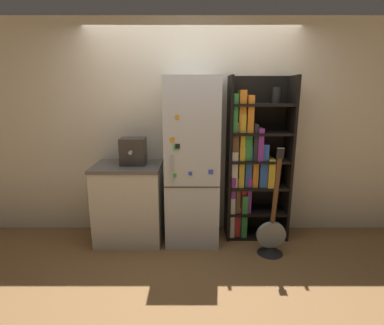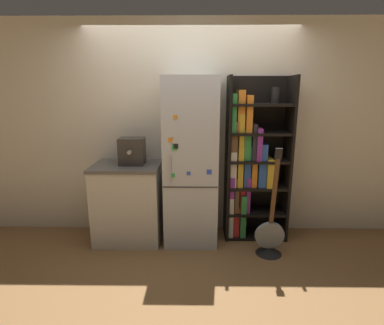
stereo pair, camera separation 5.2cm
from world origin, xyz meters
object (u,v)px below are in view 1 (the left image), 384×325
bookshelf (249,164)px  guitar (270,239)px  refrigerator (191,162)px  espresso_machine (132,151)px

bookshelf → guitar: 0.89m
refrigerator → bookshelf: size_ratio=0.99×
refrigerator → espresso_machine: size_ratio=6.21×
bookshelf → espresso_machine: (-1.38, -0.11, 0.18)m
espresso_machine → guitar: espresso_machine is taller
espresso_machine → guitar: 1.84m
refrigerator → guitar: size_ratio=1.58×
refrigerator → guitar: bearing=-22.1°
bookshelf → guitar: bearing=-70.4°
bookshelf → espresso_machine: size_ratio=6.25×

